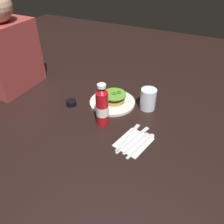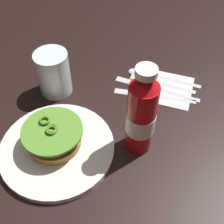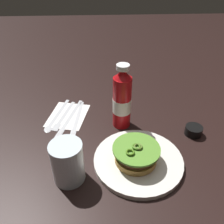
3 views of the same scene
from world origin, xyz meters
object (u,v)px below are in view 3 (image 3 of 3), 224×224
object	(u,v)px
burger_sandwich	(136,154)
steak_knife	(68,120)
spoon_utensil	(54,118)
ketchup_bottle	(122,100)
napkin	(68,115)
condiment_cup	(194,130)
butter_knife	(77,120)
fork_utensil	(62,117)
dinner_plate	(138,160)
water_glass	(68,162)

from	to	relation	value
burger_sandwich	steak_knife	distance (m)	0.29
burger_sandwich	spoon_utensil	size ratio (longest dim) A/B	0.65
ketchup_bottle	napkin	world-z (taller)	ketchup_bottle
spoon_utensil	ketchup_bottle	bearing A→B (deg)	80.81
condiment_cup	butter_knife	xyz separation A→B (m)	(-0.08, -0.37, -0.01)
burger_sandwich	ketchup_bottle	distance (m)	0.19
condiment_cup	steak_knife	xyz separation A→B (m)	(-0.09, -0.40, -0.01)
spoon_utensil	butter_knife	world-z (taller)	same
burger_sandwich	fork_utensil	bearing A→B (deg)	-134.61
ketchup_bottle	butter_knife	distance (m)	0.18
steak_knife	dinner_plate	bearing A→B (deg)	46.49
water_glass	steak_knife	xyz separation A→B (m)	(-0.24, -0.03, -0.05)
napkin	steak_knife	size ratio (longest dim) A/B	0.69
dinner_plate	water_glass	distance (m)	0.19
spoon_utensil	steak_knife	bearing A→B (deg)	79.96
dinner_plate	steak_knife	bearing A→B (deg)	-133.51
burger_sandwich	spoon_utensil	world-z (taller)	burger_sandwich
dinner_plate	water_glass	world-z (taller)	water_glass
water_glass	burger_sandwich	bearing A→B (deg)	101.70
ketchup_bottle	steak_knife	world-z (taller)	ketchup_bottle
steak_knife	spoon_utensil	bearing A→B (deg)	-100.04
dinner_plate	fork_utensil	xyz separation A→B (m)	(-0.21, -0.23, -0.00)
ketchup_bottle	spoon_utensil	xyz separation A→B (m)	(-0.04, -0.23, -0.09)
spoon_utensil	fork_utensil	bearing A→B (deg)	102.50
water_glass	spoon_utensil	size ratio (longest dim) A/B	0.58
ketchup_bottle	water_glass	world-z (taller)	ketchup_bottle
condiment_cup	spoon_utensil	xyz separation A→B (m)	(-0.10, -0.45, -0.01)
ketchup_bottle	spoon_utensil	size ratio (longest dim) A/B	1.11
dinner_plate	water_glass	size ratio (longest dim) A/B	2.18
steak_knife	fork_utensil	bearing A→B (deg)	-124.41
napkin	butter_knife	world-z (taller)	butter_knife
dinner_plate	ketchup_bottle	distance (m)	0.20
ketchup_bottle	condiment_cup	xyz separation A→B (m)	(0.06, 0.22, -0.08)
butter_knife	steak_knife	bearing A→B (deg)	-100.34
condiment_cup	water_glass	bearing A→B (deg)	-67.97
condiment_cup	spoon_utensil	size ratio (longest dim) A/B	0.28
water_glass	butter_knife	xyz separation A→B (m)	(-0.24, 0.00, -0.05)
butter_knife	burger_sandwich	bearing A→B (deg)	40.83
butter_knife	spoon_utensil	bearing A→B (deg)	-100.15
dinner_plate	burger_sandwich	distance (m)	0.03
fork_utensil	butter_knife	distance (m)	0.05
fork_utensil	dinner_plate	bearing A→B (deg)	47.23
water_glass	napkin	distance (m)	0.28
burger_sandwich	water_glass	bearing A→B (deg)	-78.30
burger_sandwich	water_glass	world-z (taller)	water_glass
ketchup_bottle	condiment_cup	bearing A→B (deg)	74.38
burger_sandwich	ketchup_bottle	size ratio (longest dim) A/B	0.59
burger_sandwich	water_glass	distance (m)	0.18
steak_knife	butter_knife	world-z (taller)	same
burger_sandwich	dinner_plate	bearing A→B (deg)	122.52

